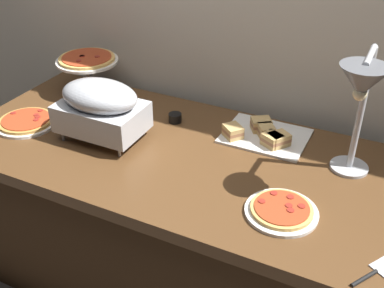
% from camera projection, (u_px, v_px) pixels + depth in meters
% --- Properties ---
extents(ground_plane, '(8.00, 8.00, 0.00)m').
position_uv_depth(ground_plane, '(187.00, 287.00, 2.26)').
color(ground_plane, '#4C443D').
extents(back_wall, '(4.40, 0.04, 2.40)m').
position_uv_depth(back_wall, '(238.00, 8.00, 2.00)').
color(back_wall, beige).
rests_on(back_wall, ground_plane).
extents(buffet_table, '(1.90, 0.84, 0.76)m').
position_uv_depth(buffet_table, '(186.00, 226.00, 2.05)').
color(buffet_table, brown).
rests_on(buffet_table, ground_plane).
extents(chafing_dish, '(0.34, 0.23, 0.25)m').
position_uv_depth(chafing_dish, '(101.00, 107.00, 1.88)').
color(chafing_dish, '#B7BABF').
rests_on(chafing_dish, buffet_table).
extents(heat_lamp, '(0.15, 0.32, 0.48)m').
position_uv_depth(heat_lamp, '(361.00, 92.00, 1.46)').
color(heat_lamp, '#B7BABF').
rests_on(heat_lamp, buffet_table).
extents(pizza_plate_front, '(0.24, 0.24, 0.03)m').
position_uv_depth(pizza_plate_front, '(282.00, 210.00, 1.54)').
color(pizza_plate_front, white).
rests_on(pizza_plate_front, buffet_table).
extents(pizza_plate_center, '(0.26, 0.26, 0.03)m').
position_uv_depth(pizza_plate_center, '(26.00, 122.00, 2.04)').
color(pizza_plate_center, white).
rests_on(pizza_plate_center, buffet_table).
extents(pizza_plate_raised_stand, '(0.29, 0.29, 0.18)m').
position_uv_depth(pizza_plate_raised_stand, '(87.00, 63.00, 2.25)').
color(pizza_plate_raised_stand, '#595B60').
rests_on(pizza_plate_raised_stand, buffet_table).
extents(sandwich_platter, '(0.34, 0.27, 0.06)m').
position_uv_depth(sandwich_platter, '(263.00, 134.00, 1.93)').
color(sandwich_platter, white).
rests_on(sandwich_platter, buffet_table).
extents(sauce_cup_near, '(0.06, 0.06, 0.04)m').
position_uv_depth(sauce_cup_near, '(175.00, 117.00, 2.06)').
color(sauce_cup_near, black).
rests_on(sauce_cup_near, buffet_table).
extents(serving_spatula, '(0.12, 0.16, 0.01)m').
position_uv_depth(serving_spatula, '(375.00, 272.00, 1.33)').
color(serving_spatula, '#B7BABF').
rests_on(serving_spatula, buffet_table).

